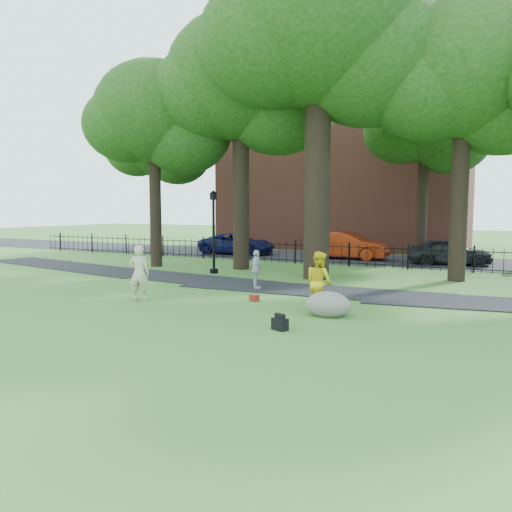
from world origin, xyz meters
The scene contains 17 objects.
ground centered at (0.00, 0.00, 0.00)m, with size 120.00×120.00×0.00m, color #3A7127.
footpath centered at (1.00, 3.90, 0.00)m, with size 36.00×2.60×0.03m, color black.
street centered at (0.00, 16.00, 0.00)m, with size 80.00×7.00×0.02m, color black.
iron_fence centered at (0.00, 12.00, 0.60)m, with size 44.00×0.04×1.20m.
brick_building centered at (-4.00, 24.00, 6.00)m, with size 18.00×8.00×12.00m, color brown.
big_tree centered at (0.13, 7.09, 10.14)m, with size 10.08×8.61×14.37m.
tree_row centered at (0.52, 8.40, 8.15)m, with size 26.82×7.96×12.42m.
woman centered at (-3.44, -0.51, 0.92)m, with size 0.67×0.44×1.85m, color #C5B888.
man centered at (2.45, 0.50, 0.90)m, with size 0.87×0.68×1.79m, color gold.
pedestrian centered at (-1.04, 3.30, 0.74)m, with size 0.87×0.36×1.48m, color #B4B3B9.
boulder centered at (2.87, 0.08, 0.38)m, with size 1.29×0.97×0.76m, color #625C51.
lamppost centered at (-4.87, 6.50, 1.90)m, with size 0.38×0.38×3.87m.
backpack centered at (2.33, -2.06, 0.15)m, with size 0.40×0.25×0.30m, color black.
red_bag centered at (0.00, 1.10, 0.11)m, with size 0.31×0.20×0.21m, color maroon.
red_sedan centered at (-1.14, 15.50, 0.80)m, with size 1.70×4.87×1.61m, color maroon.
navy_van centered at (-8.42, 15.20, 0.69)m, with size 2.30×4.98×1.38m, color #0D1044.
grey_car centered at (4.64, 15.03, 0.72)m, with size 1.71×4.26×1.45m, color black.
Camera 1 is at (7.32, -13.30, 3.07)m, focal length 35.00 mm.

